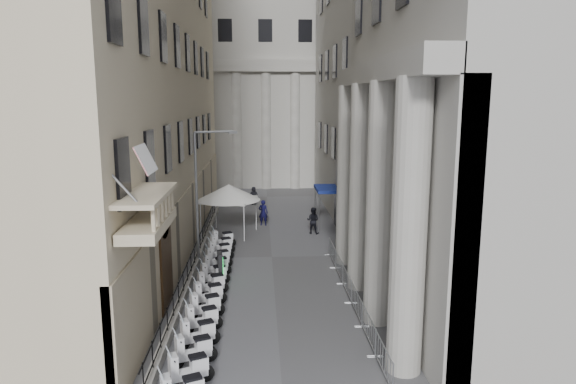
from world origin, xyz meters
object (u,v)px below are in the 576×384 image
at_px(security_tent, 224,192).
at_px(pedestrian_a, 263,213).
at_px(street_lamp, 201,187).
at_px(pedestrian_b, 313,220).
at_px(info_kiosk, 220,268).

xyz_separation_m(security_tent, pedestrian_a, (2.70, 1.98, -1.98)).
xyz_separation_m(street_lamp, pedestrian_a, (3.49, 8.89, -3.51)).
relative_size(street_lamp, pedestrian_b, 4.04).
distance_m(info_kiosk, pedestrian_a, 12.43).
height_order(street_lamp, info_kiosk, street_lamp).
bearing_deg(pedestrian_a, security_tent, 47.31).
distance_m(info_kiosk, pedestrian_b, 11.21).
distance_m(security_tent, info_kiosk, 10.47).
relative_size(security_tent, pedestrian_a, 2.25).
bearing_deg(pedestrian_b, pedestrian_a, -15.66).
distance_m(security_tent, pedestrian_a, 3.89).
relative_size(security_tent, info_kiosk, 2.67).
distance_m(security_tent, street_lamp, 7.12).
height_order(security_tent, street_lamp, street_lamp).
bearing_deg(pedestrian_b, street_lamp, 63.40).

